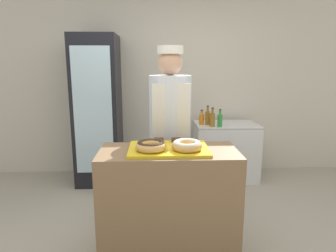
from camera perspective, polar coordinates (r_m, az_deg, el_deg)
wall_back at (r=4.46m, az=-1.15°, el=8.29°), size 8.00×0.06×2.70m
display_counter at (r=2.60m, az=0.10°, el=-14.63°), size 1.13×0.53×0.94m
serving_tray at (r=2.42m, az=0.10°, el=-4.38°), size 0.64×0.45×0.02m
donut_chocolate_glaze at (r=2.34m, az=-3.28°, el=-3.70°), size 0.24×0.24×0.07m
donut_light_glaze at (r=2.35m, az=3.63°, el=-3.62°), size 0.24×0.24×0.07m
brownie_back_left at (r=2.57m, az=-1.73°, el=-2.77°), size 0.08×0.08×0.03m
brownie_back_right at (r=2.58m, az=1.60°, el=-2.73°), size 0.08×0.08×0.03m
baker_person at (r=2.98m, az=0.41°, el=-1.47°), size 0.41×0.41×1.79m
beverage_fridge at (r=4.18m, az=-13.18°, el=2.88°), size 0.58×0.68×1.99m
chest_freezer at (r=4.36m, az=10.83°, el=-4.66°), size 0.86×0.59×0.80m
bottle_amber at (r=4.12m, az=7.53°, el=1.63°), size 0.06×0.06×0.26m
bottle_orange at (r=4.14m, az=6.43°, el=1.36°), size 0.07×0.07×0.20m
bottle_green at (r=4.01m, az=9.85°, el=1.13°), size 0.06×0.06×0.24m
bottle_amber_b at (r=4.02m, az=8.42°, el=1.29°), size 0.07×0.07×0.25m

